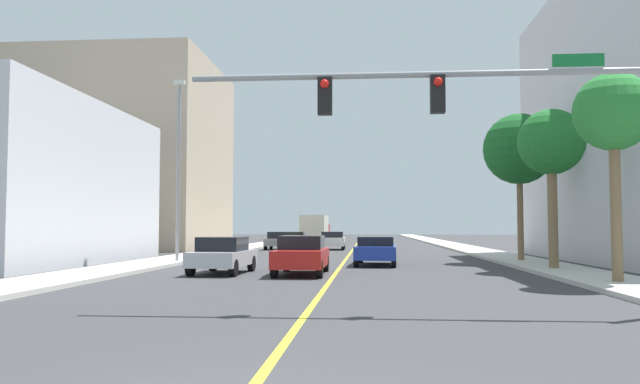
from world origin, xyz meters
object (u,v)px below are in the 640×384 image
object	(u,v)px
car_white	(333,240)
palm_mid	(551,144)
palm_near	(613,115)
car_blue	(376,250)
car_yellow	(294,242)
car_silver	(223,255)
delivery_truck	(315,229)
car_red	(302,254)
traffic_signal_mast	(513,116)
street_lamp	(178,161)
palm_far	(519,150)
car_gray	(278,240)

from	to	relation	value
car_white	palm_mid	bearing A→B (deg)	-66.78
palm_near	car_blue	xyz separation A→B (m)	(-7.25, 9.77, -4.56)
car_yellow	car_silver	xyz separation A→B (m)	(-0.43, -18.90, 0.00)
palm_near	delivery_truck	world-z (taller)	palm_near
car_red	delivery_truck	distance (m)	39.54
palm_mid	delivery_truck	distance (m)	39.50
traffic_signal_mast	street_lamp	xyz separation A→B (m)	(-12.58, 16.06, 0.83)
palm_far	palm_mid	bearing A→B (deg)	-91.52
car_red	car_blue	size ratio (longest dim) A/B	0.95
palm_near	car_white	distance (m)	31.25
car_gray	palm_near	bearing A→B (deg)	115.97
car_white	car_silver	xyz separation A→B (m)	(-2.77, -25.12, -0.01)
street_lamp	car_red	distance (m)	10.27
car_yellow	palm_near	bearing A→B (deg)	-61.42
palm_near	car_red	world-z (taller)	palm_near
car_gray	palm_far	bearing A→B (deg)	130.12
street_lamp	delivery_truck	xyz separation A→B (m)	(3.91, 33.10, -3.48)
delivery_truck	palm_near	bearing A→B (deg)	-72.92
palm_far	car_gray	bearing A→B (deg)	131.14
traffic_signal_mast	palm_mid	distance (m)	12.78
car_red	delivery_truck	size ratio (longest dim) A/B	0.51
car_silver	car_blue	bearing A→B (deg)	46.61
palm_mid	car_yellow	bearing A→B (deg)	126.99
palm_mid	car_white	distance (m)	25.62
car_gray	car_blue	distance (m)	20.74
car_gray	car_blue	xyz separation A→B (m)	(7.56, -19.32, -0.01)
traffic_signal_mast	car_red	xyz separation A→B (m)	(-5.72, 9.74, -3.47)
palm_mid	car_yellow	world-z (taller)	palm_mid
palm_near	street_lamp	bearing A→B (deg)	149.25
palm_near	car_gray	size ratio (longest dim) A/B	1.59
car_yellow	delivery_truck	distance (m)	20.36
palm_mid	car_silver	bearing A→B (deg)	-170.93
palm_near	delivery_truck	size ratio (longest dim) A/B	0.74
car_gray	street_lamp	bearing A→B (deg)	82.42
palm_near	car_yellow	xyz separation A→B (m)	(-12.81, 22.87, -4.54)
traffic_signal_mast	car_blue	xyz separation A→B (m)	(-2.84, 15.72, -3.52)
traffic_signal_mast	palm_mid	bearing A→B (deg)	70.45
street_lamp	car_white	distance (m)	20.53
car_gray	car_white	xyz separation A→B (m)	(4.34, 0.00, 0.02)
car_silver	delivery_truck	xyz separation A→B (m)	(0.15, 39.23, 0.84)
car_white	car_blue	bearing A→B (deg)	-81.46
palm_mid	car_red	size ratio (longest dim) A/B	1.47
traffic_signal_mast	car_silver	xyz separation A→B (m)	(-8.82, 9.92, -3.50)
traffic_signal_mast	palm_far	world-z (taller)	palm_far
palm_mid	car_red	xyz separation A→B (m)	(-9.98, -2.27, -4.41)
car_gray	delivery_truck	distance (m)	14.25
car_white	car_red	bearing A→B (deg)	-90.16
street_lamp	palm_near	distance (m)	19.78
street_lamp	palm_far	xyz separation A→B (m)	(17.01, 2.01, 0.65)
traffic_signal_mast	palm_far	distance (m)	18.66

